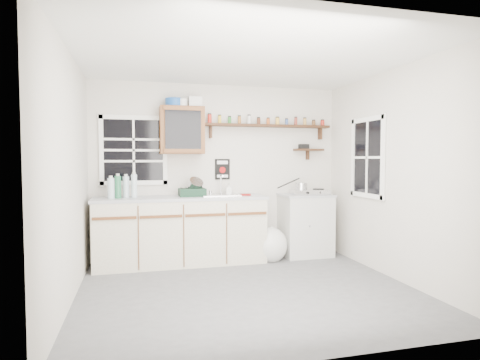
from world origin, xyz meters
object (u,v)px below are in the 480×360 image
object	(u,v)px
upper_cabinet	(182,130)
main_cabinet	(181,230)
dish_rack	(193,190)
spice_shelf	(267,125)
hotplate	(310,192)
right_cabinet	(305,225)

from	to	relation	value
upper_cabinet	main_cabinet	bearing A→B (deg)	-103.68
main_cabinet	upper_cabinet	bearing A→B (deg)	76.32
dish_rack	upper_cabinet	bearing A→B (deg)	137.20
spice_shelf	dish_rack	bearing A→B (deg)	-170.60
spice_shelf	upper_cabinet	bearing A→B (deg)	-176.87
spice_shelf	hotplate	xyz separation A→B (m)	(0.59, -0.21, -0.98)
right_cabinet	spice_shelf	size ratio (longest dim) A/B	0.48
right_cabinet	spice_shelf	world-z (taller)	spice_shelf
upper_cabinet	hotplate	xyz separation A→B (m)	(1.86, -0.14, -0.88)
right_cabinet	hotplate	size ratio (longest dim) A/B	1.58
right_cabinet	dish_rack	distance (m)	1.75
upper_cabinet	dish_rack	world-z (taller)	upper_cabinet
main_cabinet	spice_shelf	world-z (taller)	spice_shelf
main_cabinet	hotplate	world-z (taller)	hotplate
hotplate	spice_shelf	bearing A→B (deg)	166.13
upper_cabinet	spice_shelf	xyz separation A→B (m)	(1.27, 0.07, 0.11)
hotplate	right_cabinet	bearing A→B (deg)	166.85
main_cabinet	right_cabinet	size ratio (longest dim) A/B	2.54
main_cabinet	right_cabinet	bearing A→B (deg)	0.79
main_cabinet	hotplate	bearing A→B (deg)	0.16
main_cabinet	hotplate	distance (m)	1.96
main_cabinet	dish_rack	size ratio (longest dim) A/B	6.38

